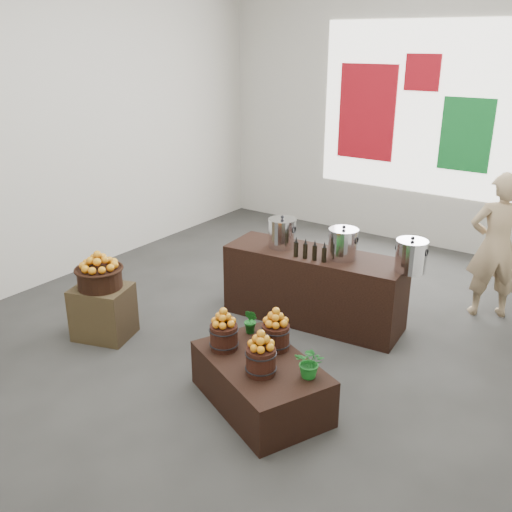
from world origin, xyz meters
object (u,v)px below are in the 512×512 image
Objects in this scene: crate at (103,312)px; shopper at (496,246)px; stock_pot_center at (343,245)px; counter at (314,287)px; stock_pot_left at (282,234)px; display_table at (261,382)px; stock_pot_right at (411,257)px; wicker_basket at (100,278)px.

shopper reaches higher than crate.
stock_pot_center reaches higher than crate.
stock_pot_left is (-0.40, -0.04, 0.55)m from counter.
stock_pot_left is at bearing 141.56° from display_table.
stock_pot_center is 0.71m from stock_pot_right.
stock_pot_right is at bearing 5.39° from stock_pot_center.
wicker_basket is at bearing 0.00° from crate.
stock_pot_center is at bearing 0.00° from counter.
stock_pot_right is at bearing 95.13° from display_table.
stock_pot_left and stock_pot_center have the same top height.
counter is (-0.41, 1.62, 0.19)m from display_table.
stock_pot_left reaches higher than wicker_basket.
wicker_basket reaches higher than display_table.
counter is 1.18× the size of shopper.
shopper is at bearing 42.16° from crate.
stock_pot_left is at bearing -174.61° from stock_pot_right.
stock_pot_center is at bearing 40.05° from crate.
stock_pot_center reaches higher than display_table.
crate is 1.86× the size of stock_pot_right.
display_table is at bearing -86.34° from stock_pot_center.
wicker_basket is 4.25m from shopper.
counter is 2.04m from shopper.
crate is at bearing -128.10° from stock_pot_left.
crate is at bearing 0.00° from wicker_basket.
counter is 6.47× the size of stock_pot_right.
wicker_basket is at bearing -128.10° from stock_pot_left.
counter is 6.47× the size of stock_pot_left.
shopper is (1.23, 1.24, -0.12)m from stock_pot_center.
counter is at bearing -174.61° from stock_pot_center.
display_table is 0.73× the size of shopper.
display_table is 4.00× the size of stock_pot_center.
stock_pot_left is (1.21, 1.54, 0.67)m from crate.
wicker_basket is at bearing -147.38° from stock_pot_right.
shopper is (1.54, 1.27, 0.42)m from counter.
stock_pot_center is 1.00× the size of stock_pot_right.
stock_pot_center is 1.75m from shopper.
counter reaches higher than crate.
stock_pot_center is (1.91, 1.61, 0.28)m from wicker_basket.
crate is 3.18m from stock_pot_right.
stock_pot_center reaches higher than wicker_basket.
counter is at bearing 128.76° from display_table.
shopper reaches higher than display_table.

